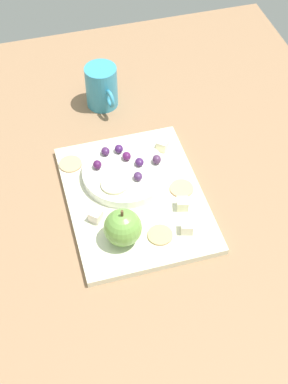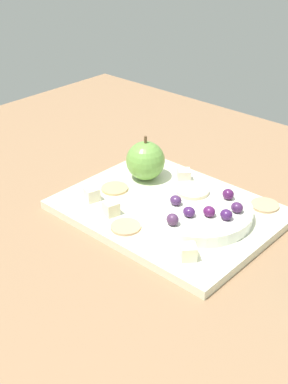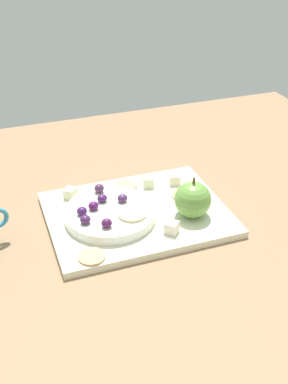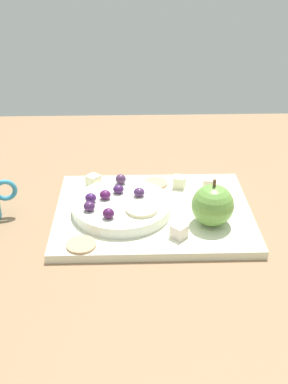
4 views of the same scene
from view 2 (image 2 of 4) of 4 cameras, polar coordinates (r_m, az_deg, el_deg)
name	(u,v)px [view 2 (image 2 of 4)]	position (r cm, az deg, el deg)	size (l,w,h in cm)	color
table	(151,227)	(84.39, 0.83, -3.87)	(122.52, 97.18, 4.83)	#926D4D
platter	(169,210)	(82.87, 2.76, -2.03)	(33.36, 25.70, 1.41)	silver
serving_dish	(198,212)	(79.63, 6.04, -2.22)	(16.80, 16.80, 1.90)	white
apple_whole	(145,161)	(89.25, 0.16, 3.51)	(6.83, 6.83, 6.83)	#6BA144
apple_stem	(145,140)	(87.55, 0.17, 5.86)	(0.50, 0.50, 1.20)	brown
cheese_cube_0	(111,208)	(80.04, -3.68, -1.82)	(2.15, 2.15, 2.15)	beige
cheese_cube_1	(92,194)	(84.07, -5.84, -0.25)	(2.15, 2.15, 2.15)	#F1E4C4
cheese_cube_2	(184,175)	(89.70, 4.47, 1.87)	(2.15, 2.15, 2.15)	#F6E2CF
cheese_cube_3	(188,252)	(70.66, 4.95, -6.69)	(2.15, 2.15, 2.15)	#F9EEC2
cracker_0	(265,205)	(84.59, 13.30, -1.45)	(4.58, 4.58, 0.40)	tan
cracker_1	(114,189)	(87.19, -3.33, 0.38)	(4.58, 4.58, 0.40)	tan
cracker_2	(126,227)	(77.11, -2.05, -3.90)	(4.58, 4.58, 0.40)	tan
grape_0	(228,194)	(81.37, 9.35, -0.24)	(1.89, 1.70, 1.71)	#4A194B
grape_1	(176,200)	(79.01, 3.56, -0.92)	(1.89, 1.70, 1.55)	#482957
grape_2	(189,212)	(76.30, 5.04, -2.21)	(1.89, 1.70, 1.52)	#442059
grape_3	(237,207)	(78.23, 10.32, -1.70)	(1.89, 1.70, 1.61)	#472353
grape_4	(209,211)	(76.61, 7.27, -2.16)	(1.89, 1.70, 1.62)	#541951
grape_5	(173,219)	(74.11, 3.20, -3.07)	(1.89, 1.70, 1.79)	#502F53
grape_6	(226,215)	(76.23, 9.15, -2.50)	(1.89, 1.70, 1.60)	#411D58
apple_slice_0	(193,191)	(82.66, 5.44, 0.11)	(5.30, 5.30, 0.60)	beige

